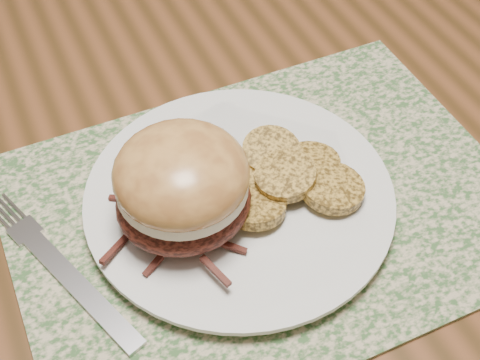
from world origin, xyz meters
The scene contains 6 objects.
dining_table centered at (0.00, 0.00, 0.67)m, with size 1.50×0.90×0.75m.
placemat centered at (0.16, -0.12, 0.75)m, with size 0.45×0.33×0.00m, color #375B2F.
dinner_plate centered at (0.14, -0.11, 0.76)m, with size 0.26×0.26×0.02m, color silver.
pork_sandwich centered at (0.08, -0.12, 0.81)m, with size 0.13×0.13×0.09m.
roasted_potatoes centered at (0.18, -0.12, 0.78)m, with size 0.15×0.13×0.03m.
fork centered at (-0.03, -0.11, 0.76)m, with size 0.09×0.20×0.00m.
Camera 1 is at (-0.02, -0.46, 1.22)m, focal length 50.00 mm.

